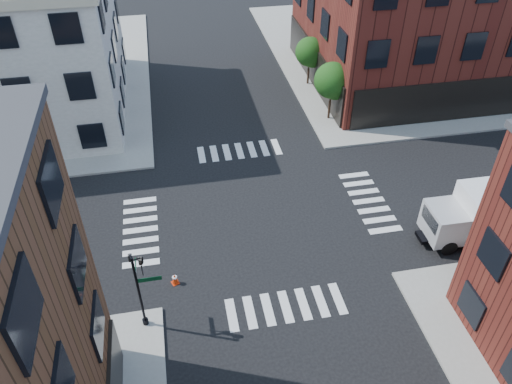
{
  "coord_description": "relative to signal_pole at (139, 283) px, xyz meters",
  "views": [
    {
      "loc": [
        -4.41,
        -22.1,
        19.88
      ],
      "look_at": [
        -0.32,
        -0.86,
        2.5
      ],
      "focal_mm": 35.0,
      "sensor_mm": 36.0,
      "label": 1
    }
  ],
  "objects": [
    {
      "name": "sidewalk_ne",
      "position": [
        27.72,
        27.68,
        -2.78
      ],
      "size": [
        30.0,
        30.0,
        0.15
      ],
      "primitive_type": "cube",
      "color": "gray",
      "rests_on": "ground"
    },
    {
      "name": "building_ne",
      "position": [
        27.22,
        22.68,
        3.14
      ],
      "size": [
        25.0,
        16.0,
        12.0
      ],
      "primitive_type": "cube",
      "color": "#491712",
      "rests_on": "ground"
    },
    {
      "name": "box_truck",
      "position": [
        19.2,
        2.5,
        -1.1
      ],
      "size": [
        7.55,
        2.43,
        3.39
      ],
      "rotation": [
        0.0,
        0.0,
        -0.02
      ],
      "color": "silver",
      "rests_on": "ground"
    },
    {
      "name": "tree_far",
      "position": [
        14.28,
        22.65,
        0.02
      ],
      "size": [
        2.43,
        2.43,
        4.07
      ],
      "color": "black",
      "rests_on": "ground"
    },
    {
      "name": "traffic_cone",
      "position": [
        1.46,
        2.26,
        -2.54
      ],
      "size": [
        0.47,
        0.47,
        0.67
      ],
      "rotation": [
        0.0,
        0.0,
        0.36
      ],
      "color": "red",
      "rests_on": "ground"
    },
    {
      "name": "ground",
      "position": [
        6.72,
        6.68,
        -2.86
      ],
      "size": [
        120.0,
        120.0,
        0.0
      ],
      "primitive_type": "plane",
      "color": "black",
      "rests_on": "ground"
    },
    {
      "name": "signal_pole",
      "position": [
        0.0,
        0.0,
        0.0
      ],
      "size": [
        1.29,
        1.24,
        4.6
      ],
      "color": "black",
      "rests_on": "ground"
    },
    {
      "name": "tree_near",
      "position": [
        14.28,
        16.65,
        0.3
      ],
      "size": [
        2.69,
        2.69,
        4.49
      ],
      "color": "black",
      "rests_on": "ground"
    }
  ]
}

